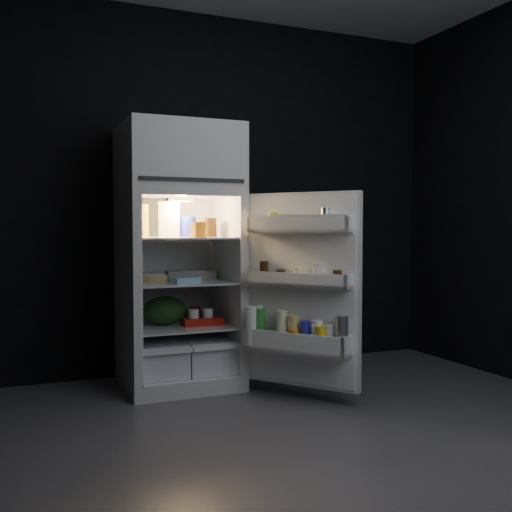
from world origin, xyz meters
name	(u,v)px	position (x,y,z in m)	size (l,w,h in m)	color
floor	(295,442)	(0.00, 0.00, 0.00)	(4.00, 3.40, 0.00)	#525258
wall_back	(196,193)	(0.00, 1.70, 1.35)	(4.00, 0.00, 2.70)	black
refrigerator	(178,247)	(-0.25, 1.32, 0.96)	(0.76, 0.71, 1.78)	silver
fridge_door	(301,293)	(0.36, 0.64, 0.68)	(0.59, 0.69, 1.22)	silver
milk_jug	(169,219)	(-0.29, 1.36, 1.15)	(0.14, 0.14, 0.24)	white
mayo_jar	(188,227)	(-0.17, 1.33, 1.10)	(0.11, 0.11, 0.14)	#1D269F
jam_jar	(209,227)	(-0.05, 1.25, 1.09)	(0.11, 0.11, 0.13)	#33210E
amber_bottle	(142,221)	(-0.48, 1.36, 1.14)	(0.09, 0.09, 0.22)	gold
small_carton	(198,230)	(-0.18, 1.06, 1.08)	(0.08, 0.06, 0.10)	#C77917
egg_carton	(185,276)	(-0.21, 1.27, 0.76)	(0.27, 0.10, 0.07)	gray
pie	(159,277)	(-0.36, 1.40, 0.75)	(0.33, 0.33, 0.04)	tan
flat_package	(185,280)	(-0.26, 1.09, 0.75)	(0.19, 0.10, 0.04)	#7CA3C0
wrapped_pkg	(207,274)	(0.01, 1.44, 0.75)	(0.12, 0.10, 0.05)	beige
produce_bag	(165,310)	(-0.34, 1.31, 0.52)	(0.30, 0.25, 0.20)	#193815
yogurt_tray	(202,321)	(-0.11, 1.20, 0.45)	(0.27, 0.15, 0.05)	#AA190E
small_can_red	(195,313)	(-0.08, 1.47, 0.47)	(0.07, 0.07, 0.09)	#AA190E
small_can_silver	(211,314)	(0.01, 1.38, 0.47)	(0.06, 0.06, 0.09)	#B9B9BE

